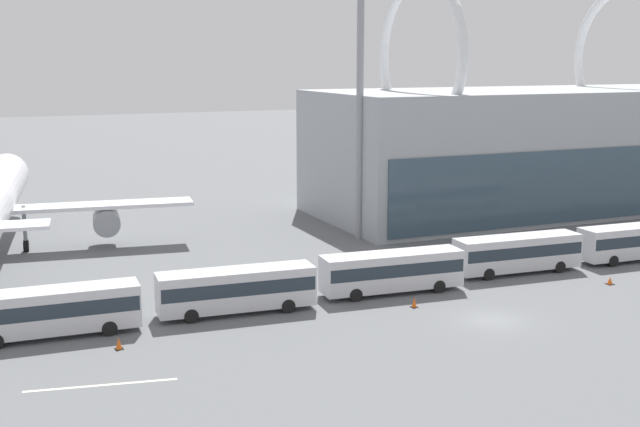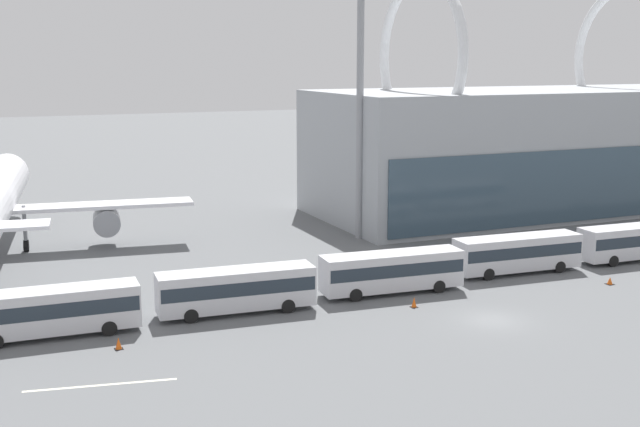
% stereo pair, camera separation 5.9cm
% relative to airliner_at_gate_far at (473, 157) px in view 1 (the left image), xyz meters
% --- Properties ---
extents(ground_plane, '(440.00, 440.00, 0.00)m').
position_rel_airliner_at_gate_far_xyz_m(ground_plane, '(-28.96, -45.49, -4.78)').
color(ground_plane, slate).
extents(airliner_at_gate_far, '(40.13, 38.60, 13.77)m').
position_rel_airliner_at_gate_far_xyz_m(airliner_at_gate_far, '(0.00, 0.00, 0.00)').
color(airliner_at_gate_far, silver).
rests_on(airliner_at_gate_far, ground_plane).
extents(shuttle_bus_1, '(11.22, 3.04, 3.16)m').
position_rel_airliner_at_gate_far_xyz_m(shuttle_bus_1, '(-57.15, -36.90, -2.92)').
color(shuttle_bus_1, silver).
rests_on(shuttle_bus_1, ground_plane).
extents(shuttle_bus_2, '(11.28, 3.38, 3.16)m').
position_rel_airliner_at_gate_far_xyz_m(shuttle_bus_2, '(-44.71, -36.93, -2.92)').
color(shuttle_bus_2, silver).
rests_on(shuttle_bus_2, ground_plane).
extents(shuttle_bus_3, '(11.28, 3.36, 3.16)m').
position_rel_airliner_at_gate_far_xyz_m(shuttle_bus_3, '(-32.27, -36.94, -2.92)').
color(shuttle_bus_3, silver).
rests_on(shuttle_bus_3, ground_plane).
extents(shuttle_bus_4, '(11.25, 3.22, 3.16)m').
position_rel_airliner_at_gate_far_xyz_m(shuttle_bus_4, '(-19.83, -35.97, -2.92)').
color(shuttle_bus_4, silver).
rests_on(shuttle_bus_4, ground_plane).
extents(shuttle_bus_5, '(11.23, 3.08, 3.16)m').
position_rel_airliner_at_gate_far_xyz_m(shuttle_bus_5, '(-7.39, -36.58, -2.92)').
color(shuttle_bus_5, silver).
rests_on(shuttle_bus_5, ground_plane).
extents(floodlight_mast, '(2.96, 2.96, 27.64)m').
position_rel_airliner_at_gate_far_xyz_m(floodlight_mast, '(-26.14, -18.69, 13.27)').
color(floodlight_mast, gray).
rests_on(floodlight_mast, ground_plane).
extents(lane_stripe_2, '(10.72, 3.99, 0.01)m').
position_rel_airliner_at_gate_far_xyz_m(lane_stripe_2, '(-10.14, -33.43, -4.78)').
color(lane_stripe_2, silver).
rests_on(lane_stripe_2, ground_plane).
extents(lane_stripe_3, '(8.18, 1.80, 0.01)m').
position_rel_airliner_at_gate_far_xyz_m(lane_stripe_3, '(-55.49, -46.23, -4.78)').
color(lane_stripe_3, silver).
rests_on(lane_stripe_3, ground_plane).
extents(traffic_cone_0, '(0.53, 0.53, 0.77)m').
position_rel_airliner_at_gate_far_xyz_m(traffic_cone_0, '(-53.62, -40.94, -4.41)').
color(traffic_cone_0, black).
rests_on(traffic_cone_0, ground_plane).
extents(traffic_cone_1, '(0.60, 0.60, 0.59)m').
position_rel_airliner_at_gate_far_xyz_m(traffic_cone_1, '(-15.13, -41.78, -4.50)').
color(traffic_cone_1, black).
rests_on(traffic_cone_1, ground_plane).
extents(traffic_cone_2, '(0.49, 0.49, 0.76)m').
position_rel_airliner_at_gate_far_xyz_m(traffic_cone_2, '(-32.51, -40.80, -4.41)').
color(traffic_cone_2, black).
rests_on(traffic_cone_2, ground_plane).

